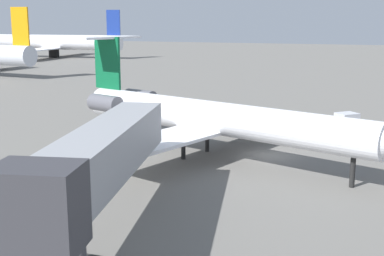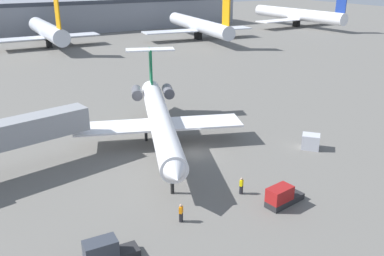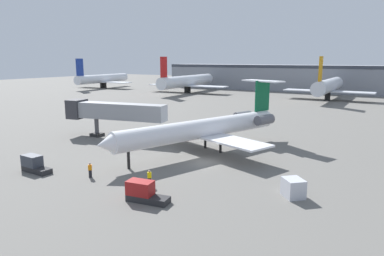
{
  "view_description": "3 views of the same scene",
  "coord_description": "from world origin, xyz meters",
  "px_view_note": "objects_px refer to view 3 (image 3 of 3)",
  "views": [
    {
      "loc": [
        -42.14,
        -7.99,
        11.21
      ],
      "look_at": [
        -4.92,
        5.06,
        2.95
      ],
      "focal_mm": 48.96,
      "sensor_mm": 36.0,
      "label": 1
    },
    {
      "loc": [
        -21.9,
        -38.23,
        20.02
      ],
      "look_at": [
        -0.48,
        0.01,
        3.21
      ],
      "focal_mm": 38.68,
      "sensor_mm": 36.0,
      "label": 2
    },
    {
      "loc": [
        20.68,
        -37.29,
        12.82
      ],
      "look_at": [
        -2.8,
        1.34,
        3.93
      ],
      "focal_mm": 32.73,
      "sensor_mm": 36.0,
      "label": 3
    }
  ],
  "objects_px": {
    "jet_bridge": "(110,111)",
    "ground_crew_marshaller": "(90,170)",
    "baggage_tug_lead": "(144,193)",
    "parked_airliner_centre": "(328,86)",
    "cargo_container_uld": "(293,188)",
    "baggage_tug_trailing": "(34,164)",
    "regional_jet": "(207,127)",
    "ground_crew_loader": "(149,178)",
    "parked_airliner_west_end": "(103,79)",
    "parked_airliner_west_mid": "(187,81)"
  },
  "relations": [
    {
      "from": "jet_bridge",
      "to": "parked_airliner_west_end",
      "type": "bearing_deg",
      "value": 136.02
    },
    {
      "from": "baggage_tug_trailing",
      "to": "cargo_container_uld",
      "type": "height_order",
      "value": "baggage_tug_trailing"
    },
    {
      "from": "ground_crew_loader",
      "to": "baggage_tug_lead",
      "type": "distance_m",
      "value": 3.99
    },
    {
      "from": "baggage_tug_trailing",
      "to": "cargo_container_uld",
      "type": "relative_size",
      "value": 1.54
    },
    {
      "from": "ground_crew_marshaller",
      "to": "cargo_container_uld",
      "type": "distance_m",
      "value": 21.53
    },
    {
      "from": "baggage_tug_trailing",
      "to": "cargo_container_uld",
      "type": "distance_m",
      "value": 28.96
    },
    {
      "from": "regional_jet",
      "to": "baggage_tug_trailing",
      "type": "bearing_deg",
      "value": -125.15
    },
    {
      "from": "ground_crew_loader",
      "to": "parked_airliner_centre",
      "type": "distance_m",
      "value": 91.08
    },
    {
      "from": "baggage_tug_lead",
      "to": "ground_crew_loader",
      "type": "bearing_deg",
      "value": 120.48
    },
    {
      "from": "ground_crew_loader",
      "to": "parked_airliner_west_mid",
      "type": "distance_m",
      "value": 102.14
    },
    {
      "from": "jet_bridge",
      "to": "parked_airliner_centre",
      "type": "bearing_deg",
      "value": 75.02
    },
    {
      "from": "jet_bridge",
      "to": "ground_crew_marshaller",
      "type": "relative_size",
      "value": 10.55
    },
    {
      "from": "jet_bridge",
      "to": "ground_crew_marshaller",
      "type": "bearing_deg",
      "value": -52.07
    },
    {
      "from": "baggage_tug_trailing",
      "to": "parked_airliner_west_end",
      "type": "distance_m",
      "value": 122.05
    },
    {
      "from": "ground_crew_loader",
      "to": "parked_airliner_west_end",
      "type": "relative_size",
      "value": 0.05
    },
    {
      "from": "regional_jet",
      "to": "parked_airliner_west_mid",
      "type": "xyz_separation_m",
      "value": [
        -49.34,
        73.45,
        0.97
      ]
    },
    {
      "from": "parked_airliner_west_end",
      "to": "ground_crew_marshaller",
      "type": "bearing_deg",
      "value": -45.3
    },
    {
      "from": "regional_jet",
      "to": "parked_airliner_centre",
      "type": "height_order",
      "value": "parked_airliner_centre"
    },
    {
      "from": "baggage_tug_lead",
      "to": "cargo_container_uld",
      "type": "distance_m",
      "value": 14.04
    },
    {
      "from": "baggage_tug_lead",
      "to": "cargo_container_uld",
      "type": "bearing_deg",
      "value": 35.44
    },
    {
      "from": "ground_crew_loader",
      "to": "parked_airliner_west_mid",
      "type": "height_order",
      "value": "parked_airliner_west_mid"
    },
    {
      "from": "parked_airliner_west_mid",
      "to": "regional_jet",
      "type": "bearing_deg",
      "value": -56.11
    },
    {
      "from": "regional_jet",
      "to": "ground_crew_loader",
      "type": "xyz_separation_m",
      "value": [
        1.51,
        -15.06,
        -2.63
      ]
    },
    {
      "from": "parked_airliner_centre",
      "to": "regional_jet",
      "type": "bearing_deg",
      "value": -91.59
    },
    {
      "from": "baggage_tug_trailing",
      "to": "parked_airliner_centre",
      "type": "height_order",
      "value": "parked_airliner_centre"
    },
    {
      "from": "ground_crew_loader",
      "to": "baggage_tug_trailing",
      "type": "height_order",
      "value": "baggage_tug_trailing"
    },
    {
      "from": "jet_bridge",
      "to": "baggage_tug_trailing",
      "type": "height_order",
      "value": "jet_bridge"
    },
    {
      "from": "jet_bridge",
      "to": "parked_airliner_west_mid",
      "type": "relative_size",
      "value": 0.46
    },
    {
      "from": "regional_jet",
      "to": "parked_airliner_west_end",
      "type": "distance_m",
      "value": 118.92
    },
    {
      "from": "jet_bridge",
      "to": "ground_crew_marshaller",
      "type": "xyz_separation_m",
      "value": [
        12.59,
        -16.15,
        -3.55
      ]
    },
    {
      "from": "parked_airliner_west_end",
      "to": "parked_airliner_west_mid",
      "type": "bearing_deg",
      "value": 0.79
    },
    {
      "from": "regional_jet",
      "to": "parked_airliner_west_mid",
      "type": "relative_size",
      "value": 0.79
    },
    {
      "from": "baggage_tug_lead",
      "to": "parked_airliner_centre",
      "type": "bearing_deg",
      "value": 90.87
    },
    {
      "from": "jet_bridge",
      "to": "baggage_tug_trailing",
      "type": "bearing_deg",
      "value": -73.33
    },
    {
      "from": "baggage_tug_lead",
      "to": "parked_airliner_centre",
      "type": "distance_m",
      "value": 94.53
    },
    {
      "from": "ground_crew_marshaller",
      "to": "parked_airliner_west_mid",
      "type": "relative_size",
      "value": 0.04
    },
    {
      "from": "regional_jet",
      "to": "baggage_tug_trailing",
      "type": "xyz_separation_m",
      "value": [
        -12.88,
        -18.29,
        -2.65
      ]
    },
    {
      "from": "ground_crew_marshaller",
      "to": "baggage_tug_trailing",
      "type": "xyz_separation_m",
      "value": [
        -7.19,
        -1.88,
        -0.02
      ]
    },
    {
      "from": "cargo_container_uld",
      "to": "parked_airliner_west_end",
      "type": "xyz_separation_m",
      "value": [
        -108.98,
        83.19,
        3.28
      ]
    },
    {
      "from": "ground_crew_loader",
      "to": "parked_airliner_west_end",
      "type": "height_order",
      "value": "parked_airliner_west_end"
    },
    {
      "from": "jet_bridge",
      "to": "parked_airliner_west_end",
      "type": "distance_m",
      "value": 105.25
    },
    {
      "from": "regional_jet",
      "to": "parked_airliner_centre",
      "type": "bearing_deg",
      "value": 88.41
    },
    {
      "from": "cargo_container_uld",
      "to": "parked_airliner_west_mid",
      "type": "relative_size",
      "value": 0.07
    },
    {
      "from": "ground_crew_loader",
      "to": "baggage_tug_trailing",
      "type": "relative_size",
      "value": 0.42
    },
    {
      "from": "ground_crew_marshaller",
      "to": "ground_crew_loader",
      "type": "relative_size",
      "value": 1.0
    },
    {
      "from": "ground_crew_loader",
      "to": "baggage_tug_lead",
      "type": "relative_size",
      "value": 0.41
    },
    {
      "from": "jet_bridge",
      "to": "ground_crew_loader",
      "type": "height_order",
      "value": "jet_bridge"
    },
    {
      "from": "regional_jet",
      "to": "parked_airliner_centre",
      "type": "relative_size",
      "value": 0.93
    },
    {
      "from": "ground_crew_loader",
      "to": "parked_airliner_west_mid",
      "type": "bearing_deg",
      "value": 119.88
    },
    {
      "from": "regional_jet",
      "to": "baggage_tug_lead",
      "type": "xyz_separation_m",
      "value": [
        3.54,
        -18.5,
        -2.65
      ]
    }
  ]
}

